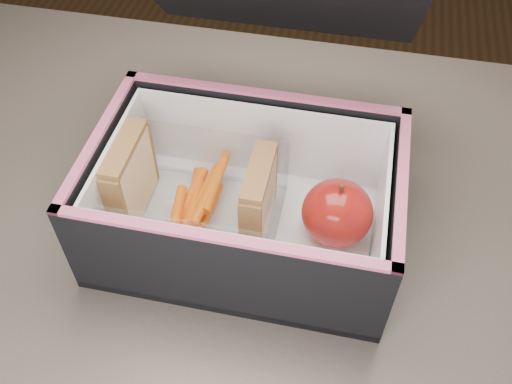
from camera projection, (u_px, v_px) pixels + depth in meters
kitchen_table at (242, 272)px, 0.74m from camera, size 1.20×0.80×0.75m
lunch_bag at (246, 190)px, 0.62m from camera, size 0.33×0.36×0.28m
plastic_tub at (194, 195)px, 0.64m from camera, size 0.19×0.14×0.08m
sandwich_left at (130, 177)px, 0.64m from camera, size 0.02×0.09×0.10m
sandwich_right at (259, 199)px, 0.62m from camera, size 0.02×0.08×0.10m
carrot_sticks at (197, 207)px, 0.65m from camera, size 0.05×0.16×0.03m
paper_napkin at (334, 231)px, 0.65m from camera, size 0.08×0.08×0.01m
red_apple at (337, 213)px, 0.61m from camera, size 0.09×0.09×0.08m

